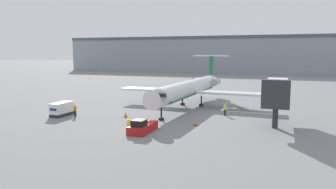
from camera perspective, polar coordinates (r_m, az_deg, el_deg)
ground_plane at (r=39.24m, az=-5.12°, el=-6.45°), size 600.00×600.00×0.00m
terminal_building at (r=155.37m, az=13.95°, el=6.80°), size 180.00×16.80×16.77m
airplane_main at (r=56.78m, az=3.90°, el=1.12°), size 26.36×30.72×8.72m
pushback_tug at (r=38.76m, az=-4.47°, el=-5.68°), size 2.04×4.73×1.68m
luggage_cart at (r=50.94m, az=-18.04°, el=-2.43°), size 1.63×3.75×2.00m
worker_near_tug at (r=39.39m, az=-6.83°, el=-5.15°), size 0.40×0.24×1.64m
worker_by_wing at (r=49.46m, az=9.90°, el=-2.57°), size 0.40×0.24×1.74m
worker_on_apron at (r=49.89m, az=-15.89°, el=-2.62°), size 0.40×0.25×1.79m
traffic_cone_left at (r=48.04m, az=-7.39°, el=-3.46°), size 0.62×0.62×0.78m
traffic_cone_right at (r=42.39m, az=4.87°, el=-5.01°), size 0.53×0.53×0.60m
jet_bridge at (r=43.83m, az=18.39°, el=0.55°), size 3.20×9.49×6.19m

